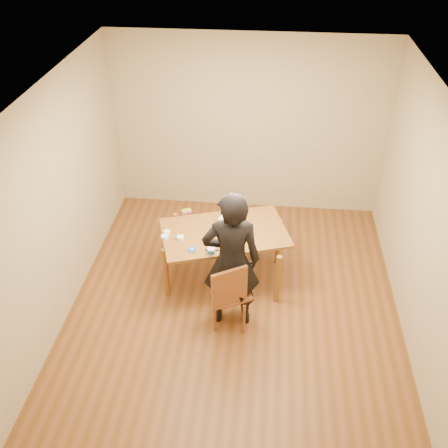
# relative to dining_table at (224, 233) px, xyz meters

# --- Properties ---
(room_shell) EXTENTS (4.00, 4.50, 2.70)m
(room_shell) POSITION_rel_dining_table_xyz_m (0.17, -0.11, 0.62)
(room_shell) COLOR brown
(room_shell) RESTS_ON ground
(dining_table) EXTENTS (1.73, 1.33, 0.04)m
(dining_table) POSITION_rel_dining_table_xyz_m (0.00, 0.00, 0.00)
(dining_table) COLOR brown
(dining_table) RESTS_ON floor
(dining_chair) EXTENTS (0.54, 0.54, 0.04)m
(dining_chair) POSITION_rel_dining_table_xyz_m (0.15, -0.78, -0.28)
(dining_chair) COLOR brown
(dining_chair) RESTS_ON floor
(cake_plate) EXTENTS (0.28, 0.28, 0.02)m
(cake_plate) POSITION_rel_dining_table_xyz_m (0.02, 0.12, 0.03)
(cake_plate) COLOR red
(cake_plate) RESTS_ON dining_table
(cake) EXTENTS (0.23, 0.23, 0.07)m
(cake) POSITION_rel_dining_table_xyz_m (0.02, 0.12, 0.08)
(cake) COLOR white
(cake) RESTS_ON cake_plate
(frosting_dome) EXTENTS (0.22, 0.22, 0.03)m
(frosting_dome) POSITION_rel_dining_table_xyz_m (0.02, 0.12, 0.13)
(frosting_dome) COLOR white
(frosting_dome) RESTS_ON cake
(frosting_tub) EXTENTS (0.09, 0.09, 0.08)m
(frosting_tub) POSITION_rel_dining_table_xyz_m (-0.11, -0.45, 0.06)
(frosting_tub) COLOR white
(frosting_tub) RESTS_ON dining_table
(frosting_lid) EXTENTS (0.11, 0.11, 0.01)m
(frosting_lid) POSITION_rel_dining_table_xyz_m (-0.35, -0.40, 0.02)
(frosting_lid) COLOR blue
(frosting_lid) RESTS_ON dining_table
(frosting_dollop) EXTENTS (0.04, 0.04, 0.02)m
(frosting_dollop) POSITION_rel_dining_table_xyz_m (-0.35, -0.40, 0.04)
(frosting_dollop) COLOR white
(frosting_dollop) RESTS_ON frosting_lid
(ramekin_green) EXTENTS (0.09, 0.09, 0.04)m
(ramekin_green) POSITION_rel_dining_table_xyz_m (-0.52, -0.21, 0.04)
(ramekin_green) COLOR white
(ramekin_green) RESTS_ON dining_table
(ramekin_yellow) EXTENTS (0.09, 0.09, 0.04)m
(ramekin_yellow) POSITION_rel_dining_table_xyz_m (-0.71, -0.21, 0.04)
(ramekin_yellow) COLOR white
(ramekin_yellow) RESTS_ON dining_table
(ramekin_multi) EXTENTS (0.08, 0.08, 0.04)m
(ramekin_multi) POSITION_rel_dining_table_xyz_m (-0.70, -0.11, 0.04)
(ramekin_multi) COLOR white
(ramekin_multi) RESTS_ON dining_table
(candy_box_pink) EXTENTS (0.15, 0.11, 0.02)m
(candy_box_pink) POSITION_rel_dining_table_xyz_m (-0.53, 0.37, 0.03)
(candy_box_pink) COLOR #E83687
(candy_box_pink) RESTS_ON dining_table
(candy_box_green) EXTENTS (0.14, 0.11, 0.02)m
(candy_box_green) POSITION_rel_dining_table_xyz_m (-0.54, 0.38, 0.05)
(candy_box_green) COLOR #4AB020
(candy_box_green) RESTS_ON candy_box_pink
(spatula) EXTENTS (0.17, 0.02, 0.01)m
(spatula) POSITION_rel_dining_table_xyz_m (-0.11, -0.39, 0.02)
(spatula) COLOR black
(spatula) RESTS_ON dining_table
(person) EXTENTS (0.68, 0.48, 1.78)m
(person) POSITION_rel_dining_table_xyz_m (0.15, -0.73, 0.16)
(person) COLOR black
(person) RESTS_ON floor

